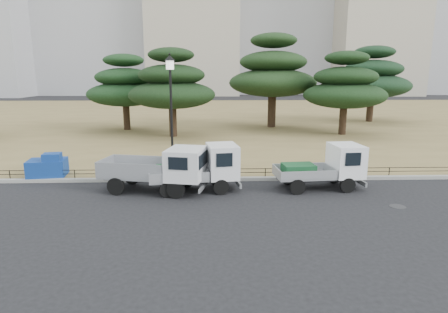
{
  "coord_description": "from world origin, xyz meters",
  "views": [
    {
      "loc": [
        -0.53,
        -14.44,
        4.87
      ],
      "look_at": [
        0.0,
        2.0,
        1.3
      ],
      "focal_mm": 30.0,
      "sensor_mm": 36.0,
      "label": 1
    }
  ],
  "objects_px": {
    "truck_kei_rear": "(325,167)",
    "tarp_pile": "(48,167)",
    "street_lamp": "(171,96)",
    "truck_kei_front": "(201,168)",
    "truck_large": "(159,167)"
  },
  "relations": [
    {
      "from": "truck_large",
      "to": "tarp_pile",
      "type": "bearing_deg",
      "value": 170.68
    },
    {
      "from": "street_lamp",
      "to": "tarp_pile",
      "type": "distance_m",
      "value": 6.88
    },
    {
      "from": "truck_kei_front",
      "to": "street_lamp",
      "type": "distance_m",
      "value": 3.73
    },
    {
      "from": "truck_large",
      "to": "street_lamp",
      "type": "xyz_separation_m",
      "value": [
        0.37,
        1.88,
        2.88
      ]
    },
    {
      "from": "truck_large",
      "to": "truck_kei_front",
      "type": "bearing_deg",
      "value": 15.04
    },
    {
      "from": "truck_kei_rear",
      "to": "street_lamp",
      "type": "relative_size",
      "value": 0.68
    },
    {
      "from": "truck_kei_front",
      "to": "tarp_pile",
      "type": "distance_m",
      "value": 7.7
    },
    {
      "from": "truck_kei_rear",
      "to": "tarp_pile",
      "type": "bearing_deg",
      "value": 166.41
    },
    {
      "from": "truck_kei_front",
      "to": "truck_kei_rear",
      "type": "distance_m",
      "value": 5.4
    },
    {
      "from": "street_lamp",
      "to": "truck_kei_front",
      "type": "bearing_deg",
      "value": -51.91
    },
    {
      "from": "street_lamp",
      "to": "tarp_pile",
      "type": "xyz_separation_m",
      "value": [
        -6.0,
        0.31,
        -3.34
      ]
    },
    {
      "from": "truck_kei_rear",
      "to": "tarp_pile",
      "type": "xyz_separation_m",
      "value": [
        -12.8,
        1.96,
        -0.37
      ]
    },
    {
      "from": "truck_large",
      "to": "street_lamp",
      "type": "height_order",
      "value": "street_lamp"
    },
    {
      "from": "truck_kei_front",
      "to": "street_lamp",
      "type": "bearing_deg",
      "value": 119.55
    },
    {
      "from": "truck_large",
      "to": "truck_kei_front",
      "type": "distance_m",
      "value": 1.77
    }
  ]
}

